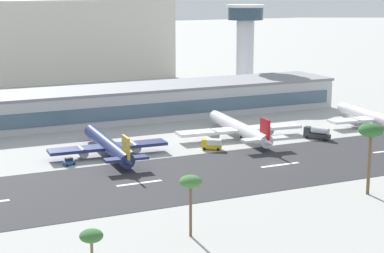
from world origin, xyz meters
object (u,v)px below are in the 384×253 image
object	(u,v)px
airliner_gold_tail_gate_1	(109,146)
service_baggage_tug_0	(69,162)
service_fuel_truck_2	(317,133)
control_tower	(245,37)
palm_tree_3	(91,238)
distant_hotel_block	(47,40)
palm_tree_2	(371,133)
terminal_building	(124,103)
palm_tree_0	(191,183)
airliner_red_tail_gate_2	(241,129)
airliner_navy_tail_gate_3	(376,118)
service_box_truck_1	(212,144)

from	to	relation	value
airliner_gold_tail_gate_1	service_baggage_tug_0	world-z (taller)	airliner_gold_tail_gate_1
service_fuel_truck_2	service_baggage_tug_0	bearing A→B (deg)	58.42
control_tower	palm_tree_3	size ratio (longest dim) A/B	3.75
distant_hotel_block	palm_tree_2	world-z (taller)	distant_hotel_block
airliner_gold_tail_gate_1	palm_tree_3	world-z (taller)	palm_tree_3
palm_tree_3	service_baggage_tug_0	bearing A→B (deg)	78.36
terminal_building	palm_tree_3	bearing A→B (deg)	-111.06
airliner_gold_tail_gate_1	palm_tree_0	xyz separation A→B (m)	(-4.47, -66.36, 7.82)
control_tower	palm_tree_0	size ratio (longest dim) A/B	3.20
palm_tree_2	palm_tree_3	size ratio (longest dim) A/B	1.61
airliner_gold_tail_gate_1	airliner_red_tail_gate_2	size ratio (longest dim) A/B	0.97
airliner_red_tail_gate_2	palm_tree_3	world-z (taller)	palm_tree_3
distant_hotel_block	palm_tree_3	bearing A→B (deg)	-101.23
distant_hotel_block	airliner_navy_tail_gate_3	size ratio (longest dim) A/B	2.85
palm_tree_0	distant_hotel_block	bearing A→B (deg)	83.91
service_baggage_tug_0	control_tower	bearing A→B (deg)	22.96
service_box_truck_1	palm_tree_3	distance (m)	97.72
airliner_red_tail_gate_2	palm_tree_0	world-z (taller)	palm_tree_0
distant_hotel_block	palm_tree_0	xyz separation A→B (m)	(-24.87, -233.17, -9.73)
palm_tree_0	palm_tree_3	size ratio (longest dim) A/B	1.17
control_tower	airliner_navy_tail_gate_3	distance (m)	85.78
airliner_gold_tail_gate_1	airliner_red_tail_gate_2	bearing A→B (deg)	-82.27
service_fuel_truck_2	control_tower	bearing A→B (deg)	-44.78
control_tower	airliner_red_tail_gate_2	distance (m)	94.13
airliner_navy_tail_gate_3	service_baggage_tug_0	xyz separation A→B (m)	(-110.80, -5.61, -1.94)
service_box_truck_1	service_fuel_truck_2	xyz separation A→B (m)	(37.18, -1.32, 0.24)
service_fuel_truck_2	service_box_truck_1	bearing A→B (deg)	57.69
airliner_gold_tail_gate_1	service_fuel_truck_2	bearing A→B (deg)	-92.92
palm_tree_2	palm_tree_3	xyz separation A→B (m)	(-74.03, -22.61, -5.69)
service_fuel_truck_2	palm_tree_2	world-z (taller)	palm_tree_2
service_box_truck_1	control_tower	bearing A→B (deg)	-89.56
airliner_gold_tail_gate_1	service_fuel_truck_2	distance (m)	68.10
control_tower	airliner_gold_tail_gate_1	distance (m)	125.74
terminal_building	service_box_truck_1	bearing A→B (deg)	-81.33
airliner_red_tail_gate_2	terminal_building	bearing A→B (deg)	31.69
distant_hotel_block	service_box_truck_1	world-z (taller)	distant_hotel_block
service_box_truck_1	service_baggage_tug_0	bearing A→B (deg)	34.08
distant_hotel_block	service_box_truck_1	size ratio (longest dim) A/B	20.34
airliner_red_tail_gate_2	service_baggage_tug_0	distance (m)	59.41
service_fuel_truck_2	palm_tree_2	size ratio (longest dim) A/B	0.50
airliner_navy_tail_gate_3	service_fuel_truck_2	xyz separation A→B (m)	(-29.99, -7.44, -0.96)
airliner_navy_tail_gate_3	palm_tree_0	size ratio (longest dim) A/B	3.59
service_fuel_truck_2	distant_hotel_block	bearing A→B (deg)	-14.95
terminal_building	distant_hotel_block	world-z (taller)	distant_hotel_block
distant_hotel_block	service_baggage_tug_0	bearing A→B (deg)	-101.04
control_tower	distant_hotel_block	size ratio (longest dim) A/B	0.31
service_box_truck_1	palm_tree_0	size ratio (longest dim) A/B	0.50
control_tower	airliner_red_tail_gate_2	size ratio (longest dim) A/B	0.85
service_baggage_tug_0	service_box_truck_1	world-z (taller)	service_box_truck_1
service_fuel_truck_2	airliner_gold_tail_gate_1	bearing A→B (deg)	54.52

